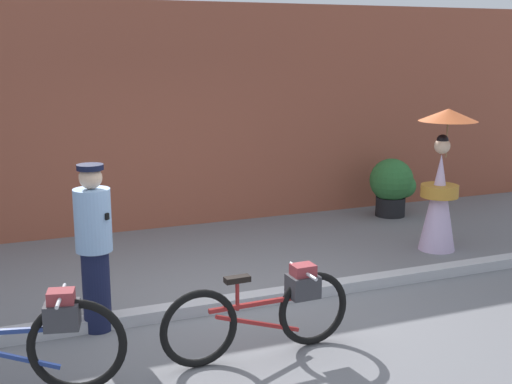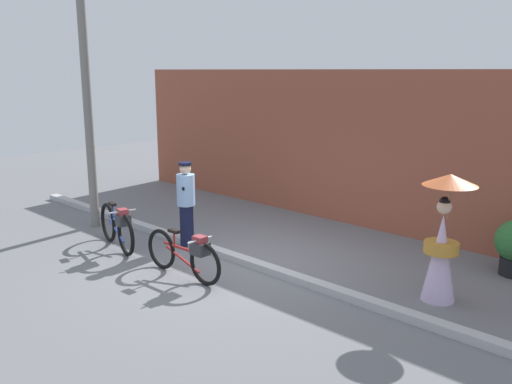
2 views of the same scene
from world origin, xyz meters
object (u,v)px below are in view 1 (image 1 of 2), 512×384
bicycle_near_officer (19,343)px  person_officer (94,244)px  bicycle_far_side (267,310)px  potted_plant_by_door (393,185)px  person_with_parasol (441,182)px

bicycle_near_officer → person_officer: (0.75, 1.03, 0.41)m
bicycle_far_side → potted_plant_by_door: bearing=44.9°
person_with_parasol → bicycle_far_side: bearing=-149.0°
potted_plant_by_door → person_officer: bearing=-152.0°
bicycle_far_side → potted_plant_by_door: potted_plant_by_door is taller
person_officer → potted_plant_by_door: size_ratio=1.74×
bicycle_far_side → potted_plant_by_door: size_ratio=1.91×
person_with_parasol → potted_plant_by_door: (0.46, 1.77, -0.41)m
person_officer → person_with_parasol: bearing=11.3°
bicycle_near_officer → bicycle_far_side: bicycle_near_officer is taller
bicycle_far_side → person_with_parasol: person_with_parasol is taller
bicycle_near_officer → person_with_parasol: (5.36, 1.95, 0.48)m
bicycle_near_officer → bicycle_far_side: bearing=-1.1°
bicycle_far_side → potted_plant_by_door: 5.33m
person_with_parasol → bicycle_near_officer: bearing=-160.0°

